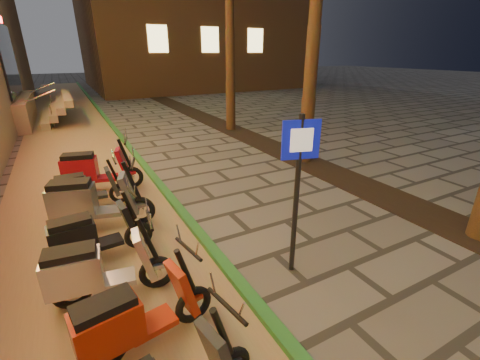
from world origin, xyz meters
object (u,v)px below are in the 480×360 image
scooter_7 (95,271)px  pedestrian_sign (298,176)px  scooter_8 (90,236)px  scooter_10 (84,189)px  scooter_6 (131,319)px  scooter_11 (93,170)px  scooter_9 (89,202)px

scooter_7 → pedestrian_sign: bearing=-7.3°
scooter_8 → scooter_10: (0.06, 2.11, -0.02)m
scooter_6 → scooter_8: size_ratio=1.02×
scooter_6 → scooter_7: 1.08m
scooter_11 → scooter_8: bearing=-82.3°
pedestrian_sign → scooter_8: pedestrian_sign is taller
pedestrian_sign → scooter_10: size_ratio=1.64×
scooter_7 → scooter_10: scooter_7 is taller
scooter_10 → scooter_11: 0.97m
scooter_7 → scooter_8: 1.00m
pedestrian_sign → scooter_11: pedestrian_sign is taller
scooter_7 → scooter_10: 3.11m
scooter_9 → scooter_11: bearing=98.9°
scooter_10 → pedestrian_sign: bearing=-54.0°
pedestrian_sign → scooter_8: size_ratio=1.55×
scooter_6 → scooter_7: scooter_7 is taller
scooter_7 → scooter_6: bearing=-69.5°
scooter_6 → scooter_7: (-0.25, 1.05, 0.01)m
pedestrian_sign → scooter_6: 2.70m
scooter_8 → scooter_11: scooter_11 is taller
scooter_6 → scooter_9: bearing=82.6°
scooter_10 → scooter_8: bearing=-90.3°
pedestrian_sign → scooter_6: (-2.45, -0.37, -1.08)m
scooter_8 → pedestrian_sign: bearing=-37.2°
scooter_6 → scooter_7: bearing=93.8°
scooter_6 → scooter_10: (-0.17, 4.16, -0.03)m
scooter_7 → scooter_9: bearing=93.6°
scooter_6 → scooter_11: (0.11, 5.08, 0.06)m
scooter_11 → scooter_6: bearing=-77.2°
scooter_9 → scooter_10: bearing=108.5°
scooter_8 → scooter_9: 1.14m
scooter_6 → pedestrian_sign: bearing=-1.2°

